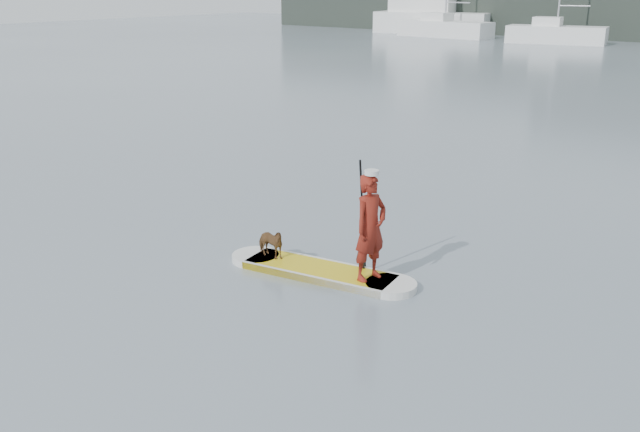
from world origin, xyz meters
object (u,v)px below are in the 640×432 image
Objects in this scene: paddler at (370,228)px; sailboat_c at (555,33)px; sailboat_b at (444,27)px; dog at (270,243)px; motor_yacht_b at (429,11)px; paddleboard at (320,271)px.

sailboat_c reaches higher than paddler.
sailboat_b is 9.79m from sailboat_c.
motor_yacht_b reaches higher than dog.
paddleboard is 52.17m from sailboat_b.
sailboat_b reaches higher than paddleboard.
dog is at bearing -72.76° from motor_yacht_b.
sailboat_c is (-15.13, 45.70, -0.19)m from paddler.
dog reaches higher than paddleboard.
paddler reaches higher than paddleboard.
paddleboard is 56.81m from motor_yacht_b.
motor_yacht_b is at bearing 108.93° from paddleboard.
dog is 0.06× the size of motor_yacht_b.
sailboat_c reaches higher than paddleboard.
paddler is at bearing -79.10° from dog.
sailboat_b is at bearing 37.29° from paddler.
motor_yacht_b reaches higher than paddleboard.
paddler is at bearing -83.60° from sailboat_c.
paddler is 52.43m from sailboat_b.
sailboat_c is (9.78, -0.43, -0.07)m from sailboat_b.
dog is at bearing -60.41° from sailboat_b.
paddler is 48.14m from sailboat_c.
sailboat_c is (-13.33, 46.02, 0.38)m from dog.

